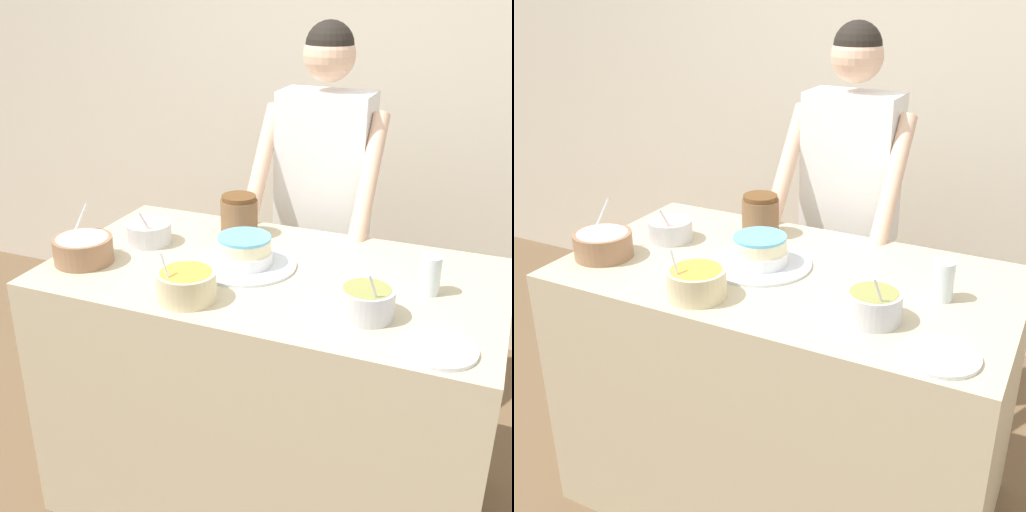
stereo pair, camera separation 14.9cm
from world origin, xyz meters
The scene contains 11 objects.
wall_back centered at (0.00, 1.90, 1.30)m, with size 10.00×0.05×2.60m.
counter centered at (0.00, 0.41, 0.47)m, with size 1.50×0.83×0.95m.
person_baker centered at (-0.03, 1.08, 1.04)m, with size 0.51×0.46×1.70m.
cake centered at (-0.10, 0.42, 0.99)m, with size 0.35×0.35×0.11m.
frosting_bowl_pink centered at (-0.51, 0.47, 0.99)m, with size 0.16×0.16×0.14m.
frosting_bowl_olive centered at (0.36, 0.23, 1.00)m, with size 0.16×0.16×0.16m.
frosting_bowl_orange centered at (-0.17, 0.13, 1.00)m, with size 0.18×0.18×0.16m.
frosting_bowl_white centered at (-0.62, 0.24, 1.00)m, with size 0.20×0.20×0.18m.
drinking_glass centered at (0.50, 0.45, 1.01)m, with size 0.07×0.07×0.12m.
ceramic_plate centered at (0.58, 0.12, 0.95)m, with size 0.21×0.21×0.01m.
stoneware_jar centered at (-0.24, 0.67, 1.02)m, with size 0.14×0.14×0.16m.
Camera 1 is at (0.69, -1.39, 1.84)m, focal length 45.00 mm.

